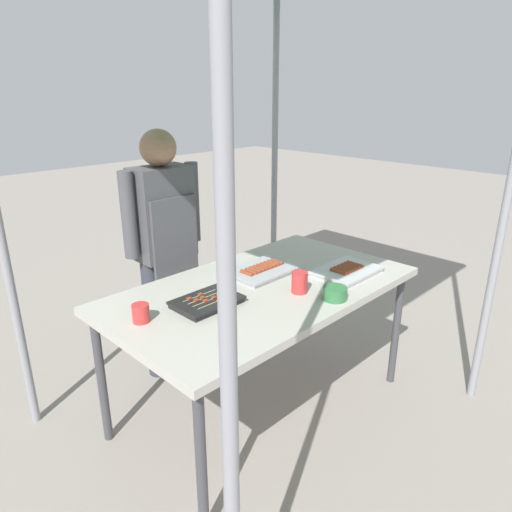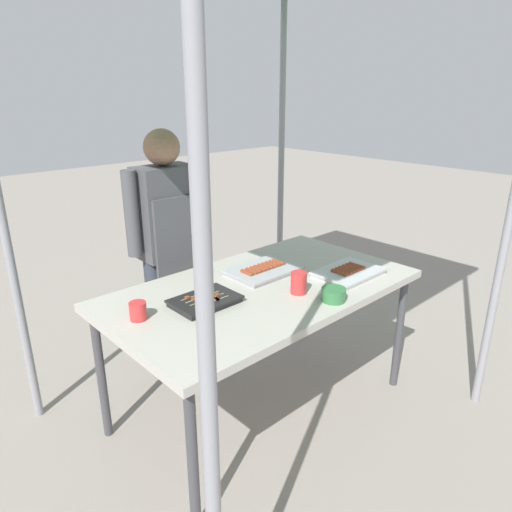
{
  "view_description": "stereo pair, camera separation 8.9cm",
  "coord_description": "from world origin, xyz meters",
  "px_view_note": "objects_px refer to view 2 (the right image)",
  "views": [
    {
      "loc": [
        -1.58,
        -1.52,
        1.7
      ],
      "look_at": [
        0.0,
        0.05,
        0.9
      ],
      "focal_mm": 32.49,
      "sensor_mm": 36.0,
      "label": 1
    },
    {
      "loc": [
        -1.51,
        -1.58,
        1.7
      ],
      "look_at": [
        0.0,
        0.05,
        0.9
      ],
      "focal_mm": 32.49,
      "sensor_mm": 36.0,
      "label": 2
    }
  ],
  "objects_px": {
    "tray_pork_links": "(264,270)",
    "condiment_bowl": "(334,294)",
    "vendor_woman": "(168,236)",
    "stall_table": "(263,295)",
    "drink_cup_near_edge": "(138,311)",
    "drink_cup_by_wok": "(299,283)",
    "tray_grilled_sausages": "(348,272)",
    "tray_meat_skewers": "(205,301)"
  },
  "relations": [
    {
      "from": "tray_grilled_sausages",
      "to": "tray_meat_skewers",
      "type": "bearing_deg",
      "value": 162.67
    },
    {
      "from": "drink_cup_near_edge",
      "to": "drink_cup_by_wok",
      "type": "height_order",
      "value": "drink_cup_by_wok"
    },
    {
      "from": "condiment_bowl",
      "to": "tray_grilled_sausages",
      "type": "bearing_deg",
      "value": 24.59
    },
    {
      "from": "condiment_bowl",
      "to": "vendor_woman",
      "type": "bearing_deg",
      "value": 102.58
    },
    {
      "from": "stall_table",
      "to": "tray_meat_skewers",
      "type": "distance_m",
      "value": 0.36
    },
    {
      "from": "tray_meat_skewers",
      "to": "vendor_woman",
      "type": "bearing_deg",
      "value": 70.48
    },
    {
      "from": "condiment_bowl",
      "to": "vendor_woman",
      "type": "height_order",
      "value": "vendor_woman"
    },
    {
      "from": "drink_cup_near_edge",
      "to": "condiment_bowl",
      "type": "bearing_deg",
      "value": -30.64
    },
    {
      "from": "tray_meat_skewers",
      "to": "tray_pork_links",
      "type": "height_order",
      "value": "tray_pork_links"
    },
    {
      "from": "tray_meat_skewers",
      "to": "drink_cup_by_wok",
      "type": "height_order",
      "value": "drink_cup_by_wok"
    },
    {
      "from": "tray_grilled_sausages",
      "to": "drink_cup_by_wok",
      "type": "height_order",
      "value": "drink_cup_by_wok"
    },
    {
      "from": "tray_grilled_sausages",
      "to": "tray_meat_skewers",
      "type": "height_order",
      "value": "tray_grilled_sausages"
    },
    {
      "from": "condiment_bowl",
      "to": "vendor_woman",
      "type": "xyz_separation_m",
      "value": [
        -0.24,
        1.06,
        0.1
      ]
    },
    {
      "from": "tray_pork_links",
      "to": "drink_cup_near_edge",
      "type": "distance_m",
      "value": 0.77
    },
    {
      "from": "drink_cup_by_wok",
      "to": "stall_table",
      "type": "bearing_deg",
      "value": 110.67
    },
    {
      "from": "tray_meat_skewers",
      "to": "tray_pork_links",
      "type": "distance_m",
      "value": 0.48
    },
    {
      "from": "tray_pork_links",
      "to": "condiment_bowl",
      "type": "bearing_deg",
      "value": -89.33
    },
    {
      "from": "tray_pork_links",
      "to": "condiment_bowl",
      "type": "relative_size",
      "value": 3.28
    },
    {
      "from": "tray_meat_skewers",
      "to": "vendor_woman",
      "type": "height_order",
      "value": "vendor_woman"
    },
    {
      "from": "stall_table",
      "to": "condiment_bowl",
      "type": "height_order",
      "value": "condiment_bowl"
    },
    {
      "from": "tray_meat_skewers",
      "to": "tray_pork_links",
      "type": "xyz_separation_m",
      "value": [
        0.47,
        0.09,
        0.0
      ]
    },
    {
      "from": "condiment_bowl",
      "to": "drink_cup_near_edge",
      "type": "distance_m",
      "value": 0.91
    },
    {
      "from": "tray_meat_skewers",
      "to": "drink_cup_near_edge",
      "type": "relative_size",
      "value": 3.77
    },
    {
      "from": "vendor_woman",
      "to": "drink_cup_near_edge",
      "type": "bearing_deg",
      "value": 47.6
    },
    {
      "from": "stall_table",
      "to": "drink_cup_by_wok",
      "type": "xyz_separation_m",
      "value": [
        0.07,
        -0.18,
        0.11
      ]
    },
    {
      "from": "tray_pork_links",
      "to": "tray_grilled_sausages",
      "type": "bearing_deg",
      "value": -46.84
    },
    {
      "from": "tray_pork_links",
      "to": "tray_meat_skewers",
      "type": "bearing_deg",
      "value": -169.1
    },
    {
      "from": "tray_meat_skewers",
      "to": "vendor_woman",
      "type": "relative_size",
      "value": 0.2
    },
    {
      "from": "tray_grilled_sausages",
      "to": "vendor_woman",
      "type": "bearing_deg",
      "value": 120.7
    },
    {
      "from": "stall_table",
      "to": "condiment_bowl",
      "type": "bearing_deg",
      "value": -70.44
    },
    {
      "from": "tray_pork_links",
      "to": "drink_cup_near_edge",
      "type": "bearing_deg",
      "value": -179.0
    },
    {
      "from": "drink_cup_by_wok",
      "to": "vendor_woman",
      "type": "height_order",
      "value": "vendor_woman"
    },
    {
      "from": "drink_cup_near_edge",
      "to": "drink_cup_by_wok",
      "type": "bearing_deg",
      "value": -21.81
    },
    {
      "from": "tray_grilled_sausages",
      "to": "drink_cup_by_wok",
      "type": "distance_m",
      "value": 0.37
    },
    {
      "from": "tray_pork_links",
      "to": "condiment_bowl",
      "type": "height_order",
      "value": "condiment_bowl"
    },
    {
      "from": "stall_table",
      "to": "drink_cup_near_edge",
      "type": "bearing_deg",
      "value": 170.88
    },
    {
      "from": "tray_grilled_sausages",
      "to": "drink_cup_near_edge",
      "type": "relative_size",
      "value": 4.4
    },
    {
      "from": "condiment_bowl",
      "to": "drink_cup_near_edge",
      "type": "relative_size",
      "value": 1.44
    },
    {
      "from": "stall_table",
      "to": "condiment_bowl",
      "type": "xyz_separation_m",
      "value": [
        0.13,
        -0.36,
        0.08
      ]
    },
    {
      "from": "stall_table",
      "to": "drink_cup_near_edge",
      "type": "distance_m",
      "value": 0.67
    },
    {
      "from": "stall_table",
      "to": "tray_pork_links",
      "type": "xyz_separation_m",
      "value": [
        0.12,
        0.12,
        0.07
      ]
    },
    {
      "from": "tray_pork_links",
      "to": "drink_cup_by_wok",
      "type": "xyz_separation_m",
      "value": [
        -0.05,
        -0.3,
        0.04
      ]
    }
  ]
}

